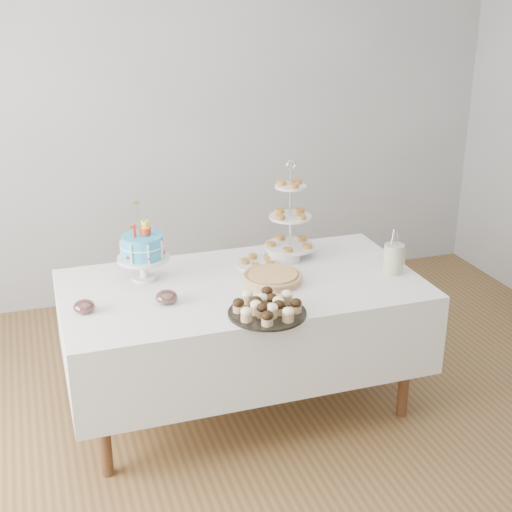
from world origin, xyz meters
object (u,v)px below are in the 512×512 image
object	(u,v)px
cupcake_tray	(267,306)
pastry_plate	(258,262)
table	(242,321)
jam_bowl_a	(84,307)
jam_bowl_b	(167,297)
tiered_stand	(290,217)
pie	(273,277)
plate_stack	(284,254)
utensil_pitcher	(394,257)
birthday_cake	(143,259)

from	to	relation	value
cupcake_tray	pastry_plate	xyz separation A→B (m)	(0.16, 0.61, -0.03)
table	pastry_plate	distance (m)	0.36
jam_bowl_a	jam_bowl_b	xyz separation A→B (m)	(0.40, -0.02, 0.00)
pastry_plate	jam_bowl_a	world-z (taller)	jam_bowl_a
pastry_plate	jam_bowl_b	bearing A→B (deg)	-150.93
tiered_stand	jam_bowl_a	distance (m)	1.30
cupcake_tray	tiered_stand	xyz separation A→B (m)	(0.38, 0.68, 0.20)
pie	jam_bowl_b	world-z (taller)	jam_bowl_b
plate_stack	pastry_plate	bearing A→B (deg)	-171.38
pie	utensil_pitcher	world-z (taller)	utensil_pitcher
jam_bowl_b	pastry_plate	bearing A→B (deg)	29.07
birthday_cake	plate_stack	bearing A→B (deg)	-3.42
jam_bowl_b	utensil_pitcher	world-z (taller)	utensil_pitcher
tiered_stand	pie	bearing A→B (deg)	-124.08
jam_bowl_b	utensil_pitcher	bearing A→B (deg)	-0.19
pie	cupcake_tray	bearing A→B (deg)	-113.51
pie	utensil_pitcher	xyz separation A→B (m)	(0.68, -0.08, 0.06)
birthday_cake	pastry_plate	bearing A→B (deg)	-5.14
pie	pastry_plate	world-z (taller)	pie
birthday_cake	tiered_stand	xyz separation A→B (m)	(0.87, 0.07, 0.12)
cupcake_tray	tiered_stand	size ratio (longest dim) A/B	0.67
birthday_cake	cupcake_tray	distance (m)	0.79
pie	tiered_stand	bearing A→B (deg)	55.92
cupcake_tray	plate_stack	distance (m)	0.72
table	plate_stack	bearing A→B (deg)	36.08
pastry_plate	utensil_pitcher	xyz separation A→B (m)	(0.68, -0.34, 0.07)
table	birthday_cake	distance (m)	0.63
birthday_cake	pastry_plate	xyz separation A→B (m)	(0.65, 0.00, -0.10)
cupcake_tray	tiered_stand	world-z (taller)	tiered_stand
tiered_stand	jam_bowl_b	size ratio (longest dim) A/B	5.15
tiered_stand	plate_stack	world-z (taller)	tiered_stand
birthday_cake	jam_bowl_b	bearing A→B (deg)	-86.19
tiered_stand	utensil_pitcher	xyz separation A→B (m)	(0.46, -0.41, -0.15)
tiered_stand	pastry_plate	size ratio (longest dim) A/B	2.23
table	utensil_pitcher	bearing A→B (deg)	-8.32
tiered_stand	jam_bowl_a	xyz separation A→B (m)	(-1.22, -0.38, -0.21)
table	birthday_cake	world-z (taller)	birthday_cake
jam_bowl_b	utensil_pitcher	distance (m)	1.28
pastry_plate	jam_bowl_b	distance (m)	0.69
jam_bowl_a	utensil_pitcher	world-z (taller)	utensil_pitcher
pie	plate_stack	xyz separation A→B (m)	(0.17, 0.28, 0.01)
pie	jam_bowl_a	world-z (taller)	jam_bowl_a
birthday_cake	utensil_pitcher	bearing A→B (deg)	-19.47
jam_bowl_b	birthday_cake	bearing A→B (deg)	99.10
table	plate_stack	distance (m)	0.49
plate_stack	utensil_pitcher	world-z (taller)	utensil_pitcher
table	utensil_pitcher	world-z (taller)	utensil_pitcher
table	pie	bearing A→B (deg)	-15.57
tiered_stand	cupcake_tray	bearing A→B (deg)	-118.85
pastry_plate	pie	bearing A→B (deg)	-91.40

